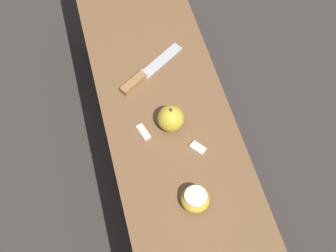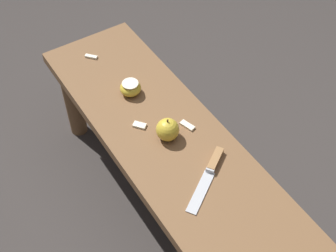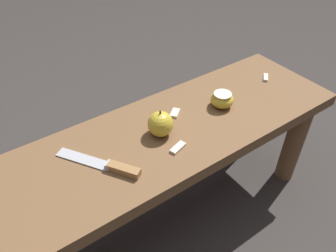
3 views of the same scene
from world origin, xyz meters
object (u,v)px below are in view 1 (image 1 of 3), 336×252
wooden_bench (165,120)px  apple_whole (171,118)px  knife (143,76)px  apple_cut (194,200)px

wooden_bench → apple_whole: apple_whole is taller
wooden_bench → knife: bearing=18.0°
wooden_bench → knife: size_ratio=6.11×
apple_whole → knife: bearing=11.6°
knife → apple_cut: 0.41m
knife → apple_whole: bearing=-111.7°
apple_whole → wooden_bench: bearing=0.1°
knife → apple_cut: size_ratio=2.99×
knife → apple_whole: size_ratio=2.61×
wooden_bench → knife: (0.11, 0.04, 0.09)m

